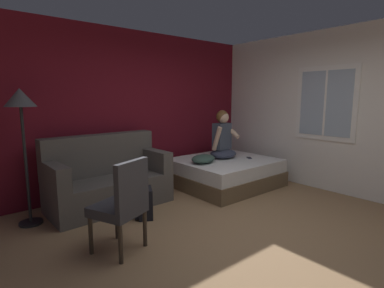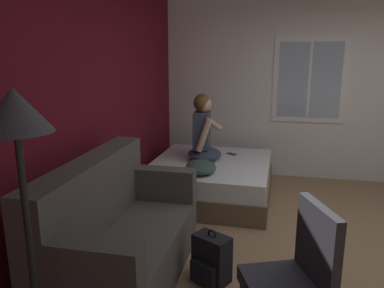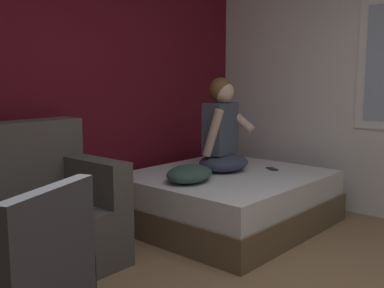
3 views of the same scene
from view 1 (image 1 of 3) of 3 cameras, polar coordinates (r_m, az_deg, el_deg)
ground_plane at (r=3.65m, az=10.68°, el=-17.15°), size 40.00×40.00×0.00m
wall_back_accent at (r=5.34m, az=-11.20°, el=6.18°), size 9.83×0.16×2.70m
wall_side_with_window at (r=5.46m, az=28.15°, el=5.36°), size 0.19×6.50×2.70m
bed at (r=5.50m, az=6.18°, el=-5.38°), size 1.71×1.55×0.48m
couch at (r=4.60m, az=-15.75°, el=-6.52°), size 1.72×0.86×1.04m
side_chair at (r=3.18m, az=-13.07°, el=-10.81°), size 0.60×0.60×0.98m
person_seated at (r=5.51m, az=5.87°, el=1.01°), size 0.56×0.49×0.88m
backpack at (r=4.11m, az=-9.05°, el=-11.12°), size 0.33×0.35×0.46m
throw_pillow at (r=5.11m, az=2.17°, el=-2.82°), size 0.56×0.48×0.14m
cell_phone at (r=5.62m, az=10.81°, el=-2.58°), size 0.14×0.16×0.01m
floor_lamp at (r=4.14m, az=-29.77°, el=5.48°), size 0.36×0.36×1.70m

